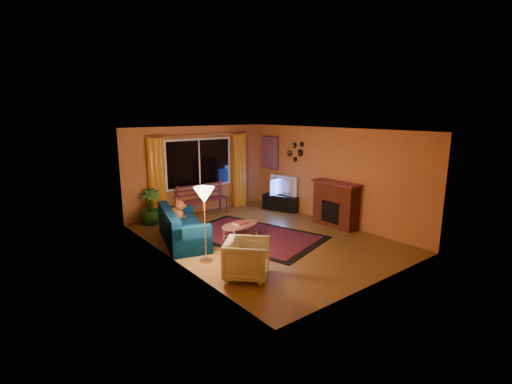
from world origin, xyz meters
TOP-DOWN VIEW (x-y plane):
  - floor at (0.00, 0.00)m, footprint 4.50×6.00m
  - ceiling at (0.00, 0.00)m, footprint 4.50×6.00m
  - wall_back at (0.00, 3.01)m, footprint 4.50×0.02m
  - wall_left at (-2.26, 0.00)m, footprint 0.02×6.00m
  - wall_right at (2.26, 0.00)m, footprint 0.02×6.00m
  - window at (0.00, 2.94)m, footprint 2.00×0.02m
  - curtain_rod at (0.00, 2.90)m, footprint 3.20×0.03m
  - curtain_left at (-1.35, 2.88)m, footprint 0.36×0.36m
  - curtain_right at (1.35, 2.88)m, footprint 0.36×0.36m
  - bench at (-0.15, 2.52)m, footprint 1.55×0.50m
  - potted_plant at (-1.64, 2.65)m, footprint 0.68×0.68m
  - sofa at (-1.61, 0.90)m, footprint 1.31×2.07m
  - dog at (-1.56, 1.33)m, footprint 0.44×0.51m
  - armchair at (-1.57, -1.45)m, footprint 1.02×1.02m
  - floor_lamp at (-1.78, -0.37)m, footprint 0.29×0.29m
  - rug at (-0.14, 0.28)m, footprint 2.90×3.68m
  - coffee_table at (-0.48, 0.28)m, footprint 1.09×1.09m
  - tv_console at (2.00, 1.63)m, footprint 0.73×1.16m
  - television at (2.00, 1.63)m, footprint 0.30×1.00m
  - fireplace at (2.05, -0.40)m, footprint 0.40×1.20m
  - mirror_cluster at (2.21, 1.30)m, footprint 0.06×0.60m
  - painting at (2.22, 2.45)m, footprint 0.04×0.76m

SIDE VIEW (x-z plane):
  - floor at x=0.00m, z-range -0.02..0.00m
  - rug at x=-0.14m, z-range 0.00..0.02m
  - coffee_table at x=-0.48m, z-range 0.00..0.36m
  - bench at x=-0.15m, z-range 0.00..0.46m
  - tv_console at x=2.00m, z-range 0.00..0.46m
  - armchair at x=-1.57m, z-range 0.00..0.77m
  - sofa at x=-1.61m, z-range 0.00..0.77m
  - potted_plant at x=-1.64m, z-range 0.00..0.95m
  - fireplace at x=2.05m, z-range 0.00..1.10m
  - dog at x=-1.56m, z-range 0.38..0.85m
  - television at x=2.00m, z-range 0.46..1.03m
  - floor_lamp at x=-1.78m, z-range 0.00..1.49m
  - curtain_left at x=-1.35m, z-range 0.00..2.24m
  - curtain_right at x=1.35m, z-range 0.00..2.24m
  - wall_back at x=0.00m, z-range 0.00..2.50m
  - wall_left at x=-2.26m, z-range 0.00..2.50m
  - wall_right at x=2.26m, z-range 0.00..2.50m
  - window at x=0.00m, z-range 0.80..2.10m
  - painting at x=2.22m, z-range 1.17..2.13m
  - mirror_cluster at x=2.21m, z-range 1.52..2.08m
  - curtain_rod at x=0.00m, z-range 2.23..2.27m
  - ceiling at x=0.00m, z-range 2.50..2.52m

